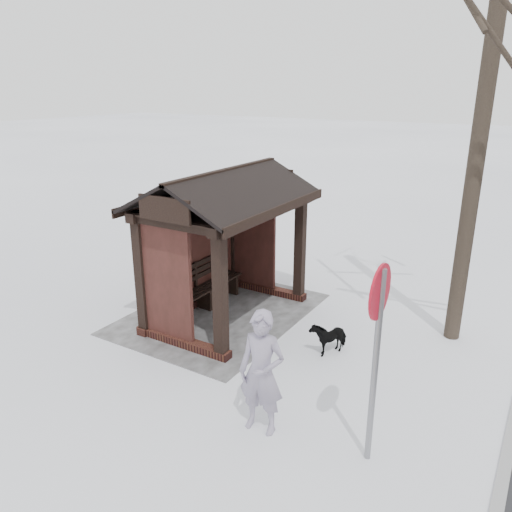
{
  "coord_description": "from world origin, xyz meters",
  "views": [
    {
      "loc": [
        7.81,
        5.47,
        4.6
      ],
      "look_at": [
        0.18,
        0.8,
        1.53
      ],
      "focal_mm": 35.0,
      "sensor_mm": 36.0,
      "label": 1
    }
  ],
  "objects_px": {
    "pedestrian": "(262,373)",
    "road_sign": "(377,326)",
    "dog": "(329,336)",
    "bus_shelter": "(219,215)"
  },
  "relations": [
    {
      "from": "pedestrian",
      "to": "road_sign",
      "type": "xyz_separation_m",
      "value": [
        -0.22,
        1.46,
        1.0
      ]
    },
    {
      "from": "dog",
      "to": "road_sign",
      "type": "relative_size",
      "value": 0.26
    },
    {
      "from": "pedestrian",
      "to": "dog",
      "type": "bearing_deg",
      "value": 85.43
    },
    {
      "from": "pedestrian",
      "to": "dog",
      "type": "distance_m",
      "value": 2.56
    },
    {
      "from": "dog",
      "to": "road_sign",
      "type": "distance_m",
      "value": 3.18
    },
    {
      "from": "pedestrian",
      "to": "dog",
      "type": "height_order",
      "value": "pedestrian"
    },
    {
      "from": "bus_shelter",
      "to": "road_sign",
      "type": "xyz_separation_m",
      "value": [
        2.54,
        4.08,
        -0.27
      ]
    },
    {
      "from": "bus_shelter",
      "to": "road_sign",
      "type": "distance_m",
      "value": 4.81
    },
    {
      "from": "road_sign",
      "to": "dog",
      "type": "bearing_deg",
      "value": -144.99
    },
    {
      "from": "bus_shelter",
      "to": "road_sign",
      "type": "bearing_deg",
      "value": 58.17
    }
  ]
}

